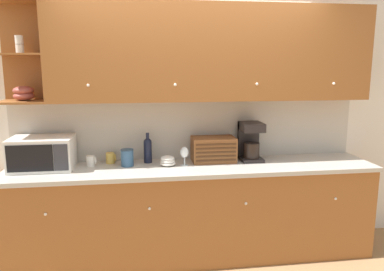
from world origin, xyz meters
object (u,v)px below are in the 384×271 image
bowl_stack_on_counter (168,161)px  coffee_maker (250,141)px  microwave (42,153)px  mug_blue_second (91,161)px  wine_bottle (148,149)px  wine_glass (184,153)px  mug (111,158)px  bread_box (213,149)px  storage_canister (127,158)px

bowl_stack_on_counter → coffee_maker: bearing=7.8°
microwave → bowl_stack_on_counter: 1.15m
mug_blue_second → microwave: bearing=-175.1°
wine_bottle → wine_glass: (0.34, -0.16, -0.01)m
mug_blue_second → mug: bearing=26.2°
wine_bottle → bowl_stack_on_counter: size_ratio=1.95×
mug → wine_glass: (0.70, -0.19, 0.07)m
mug → bowl_stack_on_counter: bearing=-17.3°
microwave → mug: 0.62m
mug → coffee_maker: 1.40m
bread_box → mug: bearing=175.9°
microwave → bread_box: (1.61, 0.05, -0.03)m
coffee_maker → bread_box: bearing=-177.2°
wine_bottle → wine_glass: size_ratio=1.63×
mug_blue_second → bread_box: bearing=0.7°
wine_bottle → bowl_stack_on_counter: wine_bottle is taller
microwave → mug: microwave is taller
storage_canister → bread_box: (0.84, 0.06, 0.04)m
microwave → bowl_stack_on_counter: (1.15, -0.05, -0.10)m
wine_bottle → coffee_maker: coffee_maker is taller
mug → coffee_maker: coffee_maker is taller
wine_bottle → bowl_stack_on_counter: (0.18, -0.14, -0.09)m
wine_bottle → bread_box: size_ratio=0.70×
mug_blue_second → bowl_stack_on_counter: 0.73m
mug_blue_second → storage_canister: 0.34m
storage_canister → wine_glass: wine_glass is taller
bowl_stack_on_counter → bread_box: bread_box is taller
storage_canister → wine_glass: bearing=-6.7°
wine_glass → coffee_maker: coffee_maker is taller
wine_glass → wine_bottle: bearing=154.3°
bread_box → microwave: bearing=-178.2°
storage_canister → coffee_maker: bearing=3.5°
storage_canister → bread_box: 0.85m
microwave → mug_blue_second: (0.43, 0.04, -0.10)m
mug_blue_second → wine_glass: wine_glass is taller
wine_bottle → wine_glass: wine_bottle is taller
mug_blue_second → bread_box: 1.19m
wine_glass → storage_canister: bearing=173.3°
mug → bowl_stack_on_counter: (0.54, -0.17, -0.01)m
microwave → wine_glass: 1.31m
mug_blue_second → mug: size_ratio=0.99×
mug → wine_glass: wine_glass is taller
bread_box → storage_canister: bearing=-176.2°
mug → storage_canister: storage_canister is taller
storage_canister → wine_glass: size_ratio=0.89×
wine_bottle → coffee_maker: size_ratio=0.78×
storage_canister → bowl_stack_on_counter: bearing=-6.2°
wine_bottle → bowl_stack_on_counter: 0.25m
storage_canister → bowl_stack_on_counter: 0.38m
wine_glass → bread_box: bearing=21.5°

